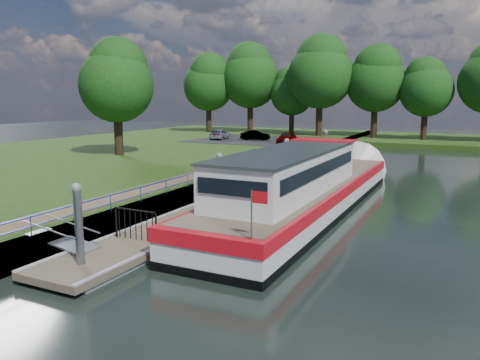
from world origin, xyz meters
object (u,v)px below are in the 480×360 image
at_px(pontoon, 258,193).
at_px(car_c, 220,134).
at_px(car_a, 287,138).
at_px(car_b, 255,135).
at_px(barge, 309,188).

height_order(pontoon, car_c, car_c).
distance_m(car_a, car_c, 9.11).
height_order(car_b, car_c, car_c).
distance_m(pontoon, car_a, 22.85).
distance_m(car_b, car_c, 4.26).
relative_size(car_a, car_c, 0.94).
xyz_separation_m(pontoon, barge, (3.60, -1.75, 0.90)).
xyz_separation_m(pontoon, car_a, (-6.52, 21.87, 1.27)).
xyz_separation_m(car_b, car_c, (-4.21, -0.65, 0.02)).
bearing_deg(pontoon, car_c, 123.10).
relative_size(barge, car_c, 5.49).
distance_m(barge, car_b, 30.02).
relative_size(car_a, car_b, 1.12).
distance_m(pontoon, car_b, 26.83).
bearing_deg(car_b, car_c, 85.67).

